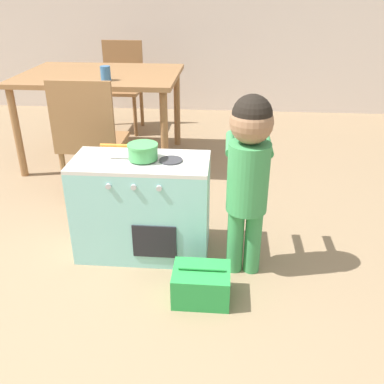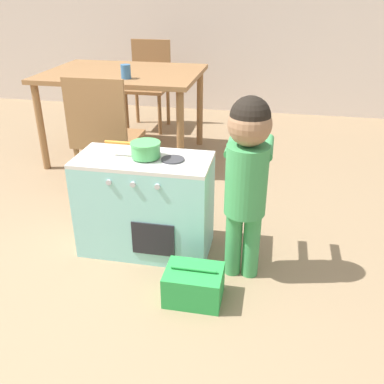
# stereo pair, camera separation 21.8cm
# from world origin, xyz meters

# --- Properties ---
(ground_plane) EXTENTS (16.00, 16.00, 0.00)m
(ground_plane) POSITION_xyz_m (0.00, 0.00, 0.00)
(ground_plane) COLOR #8E7556
(play_kitchen) EXTENTS (0.72, 0.36, 0.56)m
(play_kitchen) POSITION_xyz_m (0.20, 0.84, 0.28)
(play_kitchen) COLOR #8CD1CC
(play_kitchen) RESTS_ON ground_plane
(toy_pot) EXTENTS (0.30, 0.16, 0.08)m
(toy_pot) POSITION_xyz_m (0.22, 0.84, 0.61)
(toy_pot) COLOR #4CAD5B
(toy_pot) RESTS_ON play_kitchen
(child_figure) EXTENTS (0.23, 0.38, 0.94)m
(child_figure) POSITION_xyz_m (0.75, 0.71, 0.61)
(child_figure) COLOR #3D9351
(child_figure) RESTS_ON ground_plane
(toy_basket) EXTENTS (0.27, 0.21, 0.18)m
(toy_basket) POSITION_xyz_m (0.55, 0.45, 0.08)
(toy_basket) COLOR green
(toy_basket) RESTS_ON ground_plane
(dining_table) EXTENTS (1.24, 0.93, 0.73)m
(dining_table) POSITION_xyz_m (-0.37, 2.20, 0.64)
(dining_table) COLOR olive
(dining_table) RESTS_ON ground_plane
(dining_chair_near) EXTENTS (0.40, 0.40, 0.86)m
(dining_chair_near) POSITION_xyz_m (-0.24, 1.42, 0.46)
(dining_chair_near) COLOR olive
(dining_chair_near) RESTS_ON ground_plane
(dining_chair_far) EXTENTS (0.40, 0.40, 0.86)m
(dining_chair_far) POSITION_xyz_m (-0.42, 3.05, 0.46)
(dining_chair_far) COLOR olive
(dining_chair_far) RESTS_ON ground_plane
(cup_on_table) EXTENTS (0.07, 0.07, 0.10)m
(cup_on_table) POSITION_xyz_m (-0.25, 1.93, 0.78)
(cup_on_table) COLOR teal
(cup_on_table) RESTS_ON dining_table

